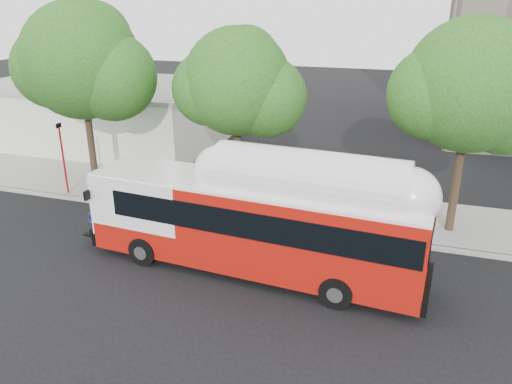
{
  "coord_description": "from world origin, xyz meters",
  "views": [
    {
      "loc": [
        7.03,
        -15.86,
        9.74
      ],
      "look_at": [
        0.91,
        3.0,
        1.99
      ],
      "focal_mm": 35.0,
      "sensor_mm": 36.0,
      "label": 1
    }
  ],
  "objects": [
    {
      "name": "red_curb_segment",
      "position": [
        -3.0,
        3.9,
        0.08
      ],
      "size": [
        10.0,
        0.32,
        0.16
      ],
      "primitive_type": "cube",
      "color": "maroon",
      "rests_on": "ground"
    },
    {
      "name": "street_tree_right",
      "position": [
        9.44,
        5.86,
        6.26
      ],
      "size": [
        6.21,
        5.4,
        9.18
      ],
      "color": "#2D2116",
      "rests_on": "ground"
    },
    {
      "name": "transit_bus",
      "position": [
        1.82,
        0.04,
        1.87
      ],
      "size": [
        13.66,
        3.7,
        3.99
      ],
      "rotation": [
        0.0,
        0.0,
        -0.08
      ],
      "color": "#AA130B",
      "rests_on": "ground"
    },
    {
      "name": "ground",
      "position": [
        0.0,
        0.0,
        0.0
      ],
      "size": [
        120.0,
        120.0,
        0.0
      ],
      "primitive_type": "plane",
      "color": "black",
      "rests_on": "ground"
    },
    {
      "name": "sidewalk",
      "position": [
        0.0,
        6.5,
        0.07
      ],
      "size": [
        60.0,
        5.0,
        0.15
      ],
      "primitive_type": "cube",
      "color": "gray",
      "rests_on": "ground"
    },
    {
      "name": "signal_pole",
      "position": [
        -9.93,
        4.33,
        1.99
      ],
      "size": [
        0.11,
        0.37,
        3.88
      ],
      "color": "#B41813",
      "rests_on": "ground"
    },
    {
      "name": "street_tree_mid",
      "position": [
        -0.59,
        6.06,
        5.91
      ],
      "size": [
        5.75,
        5.0,
        8.62
      ],
      "color": "#2D2116",
      "rests_on": "ground"
    },
    {
      "name": "street_tree_left",
      "position": [
        -8.53,
        5.56,
        6.6
      ],
      "size": [
        6.67,
        5.8,
        9.74
      ],
      "color": "#2D2116",
      "rests_on": "ground"
    },
    {
      "name": "curb_strip",
      "position": [
        0.0,
        3.9,
        0.07
      ],
      "size": [
        60.0,
        0.3,
        0.15
      ],
      "primitive_type": "cube",
      "color": "gray",
      "rests_on": "ground"
    },
    {
      "name": "low_commercial_bldg",
      "position": [
        -14.0,
        14.0,
        2.15
      ],
      "size": [
        16.2,
        10.2,
        4.25
      ],
      "color": "silver",
      "rests_on": "ground"
    }
  ]
}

